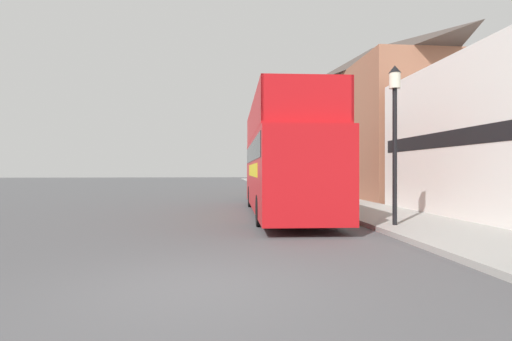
{
  "coord_description": "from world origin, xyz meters",
  "views": [
    {
      "loc": [
        0.36,
        -5.81,
        1.73
      ],
      "look_at": [
        1.88,
        10.32,
        1.72
      ],
      "focal_mm": 28.0,
      "sensor_mm": 36.0,
      "label": 1
    }
  ],
  "objects": [
    {
      "name": "brick_terrace_rear",
      "position": [
        11.11,
        21.28,
        5.16
      ],
      "size": [
        6.0,
        16.88,
        10.32
      ],
      "color": "#9E664C",
      "rests_on": "ground_plane"
    },
    {
      "name": "lamp_post_second",
      "position": [
        5.28,
        13.09,
        3.37
      ],
      "size": [
        0.35,
        0.35,
        4.69
      ],
      "color": "black",
      "rests_on": "sidewalk"
    },
    {
      "name": "lamp_post_nearest",
      "position": [
        5.48,
        5.37,
        3.35
      ],
      "size": [
        0.35,
        0.35,
        4.65
      ],
      "color": "black",
      "rests_on": "sidewalk"
    },
    {
      "name": "parked_car_ahead_of_bus",
      "position": [
        3.71,
        17.35,
        0.7
      ],
      "size": [
        1.96,
        4.11,
        1.5
      ],
      "rotation": [
        0.0,
        0.0,
        -0.05
      ],
      "color": "black",
      "rests_on": "ground_plane"
    },
    {
      "name": "tour_bus",
      "position": [
        2.9,
        9.68,
        1.9
      ],
      "size": [
        2.88,
        10.99,
        4.27
      ],
      "rotation": [
        0.0,
        0.0,
        -0.04
      ],
      "color": "red",
      "rests_on": "ground_plane"
    },
    {
      "name": "sidewalk",
      "position": [
        6.47,
        18.0,
        0.07
      ],
      "size": [
        3.28,
        108.0,
        0.14
      ],
      "color": "#999993",
      "rests_on": "ground_plane"
    },
    {
      "name": "ground_plane",
      "position": [
        0.0,
        21.0,
        0.0
      ],
      "size": [
        144.0,
        144.0,
        0.0
      ],
      "primitive_type": "plane",
      "color": "#4C4C4F"
    }
  ]
}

